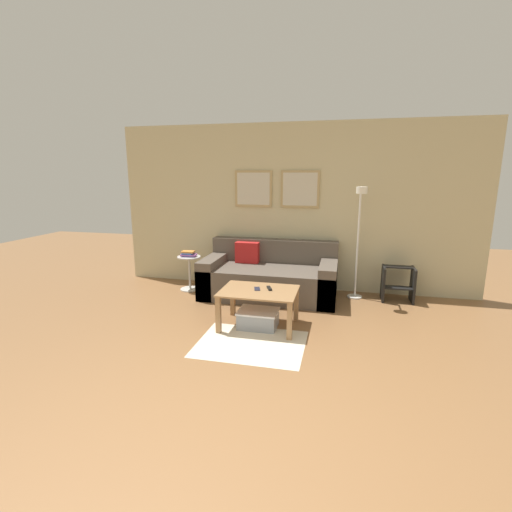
# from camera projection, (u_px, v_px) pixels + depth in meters

# --- Properties ---
(ground_plane) EXTENTS (16.00, 16.00, 0.00)m
(ground_plane) POSITION_uv_depth(u_px,v_px,m) (209.00, 456.00, 2.41)
(ground_plane) COLOR brown
(wall_back) EXTENTS (5.60, 0.09, 2.55)m
(wall_back) POSITION_uv_depth(u_px,v_px,m) (292.00, 208.00, 5.75)
(wall_back) COLOR #C6BC93
(wall_back) RESTS_ON ground_plane
(area_rug) EXTENTS (1.15, 0.91, 0.01)m
(area_rug) POSITION_uv_depth(u_px,v_px,m) (251.00, 344.00, 4.00)
(area_rug) COLOR beige
(area_rug) RESTS_ON ground_plane
(couch) EXTENTS (1.96, 0.97, 0.80)m
(couch) POSITION_uv_depth(u_px,v_px,m) (269.00, 277.00, 5.54)
(couch) COLOR brown
(couch) RESTS_ON ground_plane
(coffee_table) EXTENTS (0.90, 0.65, 0.45)m
(coffee_table) POSITION_uv_depth(u_px,v_px,m) (259.00, 297.00, 4.39)
(coffee_table) COLOR #997047
(coffee_table) RESTS_ON ground_plane
(storage_bin) EXTENTS (0.47, 0.36, 0.21)m
(storage_bin) POSITION_uv_depth(u_px,v_px,m) (258.00, 319.00, 4.42)
(storage_bin) COLOR gray
(storage_bin) RESTS_ON ground_plane
(floor_lamp) EXTENTS (0.22, 0.46, 1.63)m
(floor_lamp) POSITION_uv_depth(u_px,v_px,m) (359.00, 231.00, 5.17)
(floor_lamp) COLOR white
(floor_lamp) RESTS_ON ground_plane
(side_table) EXTENTS (0.36, 0.36, 0.54)m
(side_table) POSITION_uv_depth(u_px,v_px,m) (189.00, 270.00, 5.81)
(side_table) COLOR silver
(side_table) RESTS_ON ground_plane
(book_stack) EXTENTS (0.25, 0.17, 0.09)m
(book_stack) POSITION_uv_depth(u_px,v_px,m) (188.00, 254.00, 5.75)
(book_stack) COLOR #335199
(book_stack) RESTS_ON side_table
(remote_control) EXTENTS (0.09, 0.15, 0.02)m
(remote_control) POSITION_uv_depth(u_px,v_px,m) (269.00, 288.00, 4.41)
(remote_control) COLOR black
(remote_control) RESTS_ON coffee_table
(cell_phone) EXTENTS (0.10, 0.15, 0.01)m
(cell_phone) POSITION_uv_depth(u_px,v_px,m) (257.00, 289.00, 4.41)
(cell_phone) COLOR #1E2338
(cell_phone) RESTS_ON coffee_table
(step_stool) EXTENTS (0.44, 0.35, 0.50)m
(step_stool) POSITION_uv_depth(u_px,v_px,m) (398.00, 283.00, 5.32)
(step_stool) COLOR black
(step_stool) RESTS_ON ground_plane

